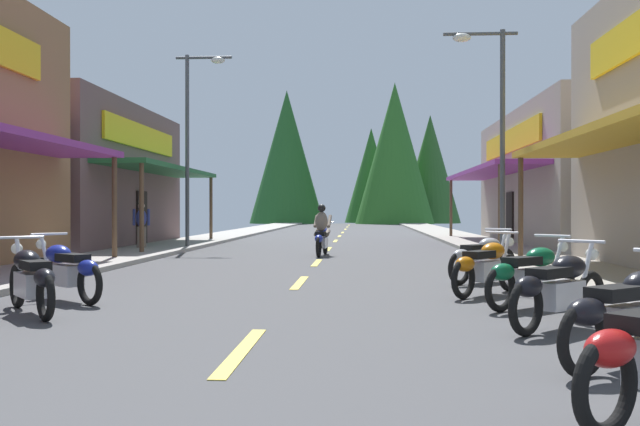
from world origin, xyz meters
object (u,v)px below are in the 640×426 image
motorcycle_parked_left_3 (31,278)px  rider_cruising_lead (322,234)px  motorcycle_parked_right_5 (482,257)px  streetlamp_right (492,111)px  motorcycle_parked_right_3 (531,274)px  streetlamp_left (195,125)px  motorcycle_parked_right_2 (559,288)px  pedestrian_browsing (141,223)px  motorcycle_parked_right_4 (486,265)px  motorcycle_parked_right_1 (632,313)px  motorcycle_parked_left_4 (66,269)px

motorcycle_parked_left_3 → rider_cruising_lead: (3.20, 12.04, 0.17)m
motorcycle_parked_right_5 → rider_cruising_lead: bearing=70.0°
streetlamp_right → motorcycle_parked_right_3: bearing=-96.9°
streetlamp_left → streetlamp_right: bearing=-28.8°
streetlamp_left → motorcycle_parked_right_2: (8.25, -16.06, -3.91)m
motorcycle_parked_right_5 → pedestrian_browsing: pedestrian_browsing is taller
motorcycle_parked_right_4 → motorcycle_parked_left_3: size_ratio=1.01×
streetlamp_right → motorcycle_parked_right_5: size_ratio=3.96×
streetlamp_left → rider_cruising_lead: (4.71, -3.31, -3.75)m
motorcycle_parked_right_3 → motorcycle_parked_right_1: bearing=-132.7°
motorcycle_parked_left_3 → motorcycle_parked_left_4: size_ratio=1.00×
motorcycle_parked_right_1 → pedestrian_browsing: (-9.88, 16.86, 0.46)m
motorcycle_parked_right_3 → rider_cruising_lead: bearing=66.0°
streetlamp_right → motorcycle_parked_right_2: size_ratio=3.93×
motorcycle_parked_left_3 → pedestrian_browsing: 14.49m
motorcycle_parked_left_4 → pedestrian_browsing: (-2.92, 12.78, 0.46)m
motorcycle_parked_right_2 → motorcycle_parked_left_4: 7.18m
motorcycle_parked_right_4 → pedestrian_browsing: (-9.51, 11.62, 0.46)m
motorcycle_parked_right_3 → motorcycle_parked_left_3: (-6.85, -1.09, 0.00)m
motorcycle_parked_right_2 → motorcycle_parked_left_3: size_ratio=0.93×
streetlamp_right → motorcycle_parked_left_4: bearing=-132.6°
motorcycle_parked_left_3 → motorcycle_parked_right_1: bearing=-151.0°
streetlamp_right → rider_cruising_lead: 6.14m
motorcycle_parked_right_4 → rider_cruising_lead: rider_cruising_lead is taller
streetlamp_left → streetlamp_right: streetlamp_left is taller
motorcycle_parked_right_1 → motorcycle_parked_right_4: size_ratio=1.01×
motorcycle_parked_right_2 → motorcycle_parked_right_4: same height
streetlamp_left → pedestrian_browsing: streetlamp_left is taller
streetlamp_left → pedestrian_browsing: size_ratio=4.19×
streetlamp_right → motorcycle_parked_right_4: size_ratio=3.64×
motorcycle_parked_right_3 → rider_cruising_lead: (-3.65, 10.94, 0.17)m
streetlamp_left → motorcycle_parked_left_4: streetlamp_left is taller
motorcycle_parked_left_4 → motorcycle_parked_right_5: bearing=-116.3°
motorcycle_parked_right_5 → rider_cruising_lead: rider_cruising_lead is taller
streetlamp_right → motorcycle_parked_right_1: bearing=-94.9°
streetlamp_right → motorcycle_parked_right_1: streetlamp_right is taller
streetlamp_right → motorcycle_parked_left_4: streetlamp_right is taller
motorcycle_parked_right_1 → motorcycle_parked_left_3: same height
motorcycle_parked_right_2 → rider_cruising_lead: rider_cruising_lead is taller
motorcycle_parked_left_3 → rider_cruising_lead: 12.46m
rider_cruising_lead → pedestrian_browsing: 6.61m
motorcycle_parked_right_4 → rider_cruising_lead: 10.05m
rider_cruising_lead → motorcycle_parked_right_1: bearing=-161.7°
streetlamp_left → motorcycle_parked_right_1: bearing=-65.2°
motorcycle_parked_right_5 → motorcycle_parked_left_4: bearing=159.4°
motorcycle_parked_right_4 → motorcycle_parked_left_3: 6.94m
motorcycle_parked_left_4 → rider_cruising_lead: (3.33, 10.66, 0.17)m
motorcycle_parked_right_3 → motorcycle_parked_right_2: bearing=-135.7°
motorcycle_parked_right_5 → motorcycle_parked_left_3: same height
streetlamp_right → motorcycle_parked_left_4: size_ratio=3.65×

